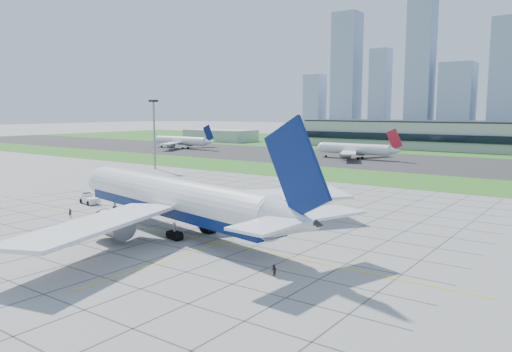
% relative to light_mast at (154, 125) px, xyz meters
% --- Properties ---
extents(ground, '(1400.00, 1400.00, 0.00)m').
position_rel_light_mast_xyz_m(ground, '(70.00, -65.00, -16.18)').
color(ground, '#999994').
rests_on(ground, ground).
extents(grass_median, '(700.00, 35.00, 0.04)m').
position_rel_light_mast_xyz_m(grass_median, '(70.00, 25.00, -16.16)').
color(grass_median, '#387421').
rests_on(grass_median, ground).
extents(asphalt_taxiway, '(700.00, 75.00, 0.04)m').
position_rel_light_mast_xyz_m(asphalt_taxiway, '(70.00, 80.00, -16.15)').
color(asphalt_taxiway, '#383838').
rests_on(asphalt_taxiway, ground).
extents(grass_far, '(700.00, 145.00, 0.04)m').
position_rel_light_mast_xyz_m(grass_far, '(70.00, 190.00, -16.16)').
color(grass_far, '#387421').
rests_on(grass_far, ground).
extents(apron_markings, '(120.00, 130.00, 0.03)m').
position_rel_light_mast_xyz_m(apron_markings, '(70.43, -53.91, -16.17)').
color(apron_markings, '#474744').
rests_on(apron_markings, ground).
extents(service_block, '(50.00, 25.00, 8.00)m').
position_rel_light_mast_xyz_m(service_block, '(-90.00, 145.00, -12.18)').
color(service_block, '#B7B7B2').
rests_on(service_block, ground).
extents(light_mast, '(2.50, 2.50, 25.60)m').
position_rel_light_mast_xyz_m(light_mast, '(0.00, 0.00, 0.00)').
color(light_mast, gray).
rests_on(light_mast, ground).
extents(airliner, '(66.60, 66.84, 21.17)m').
position_rel_light_mast_xyz_m(airliner, '(76.07, -65.16, -10.39)').
color(airliner, white).
rests_on(airliner, ground).
extents(pushback_tug, '(8.54, 3.86, 2.34)m').
position_rel_light_mast_xyz_m(pushback_tug, '(40.44, -57.89, -15.14)').
color(pushback_tug, white).
rests_on(pushback_tug, ground).
extents(crew_near, '(0.64, 0.75, 1.76)m').
position_rel_light_mast_xyz_m(crew_near, '(49.98, -69.32, -15.30)').
color(crew_near, black).
rests_on(crew_near, ground).
extents(crew_far, '(0.94, 0.83, 1.60)m').
position_rel_light_mast_xyz_m(crew_far, '(104.62, -75.49, -15.38)').
color(crew_far, black).
rests_on(crew_far, ground).
extents(distant_jet_0, '(42.61, 42.66, 14.08)m').
position_rel_light_mast_xyz_m(distant_jet_0, '(-61.63, 77.53, -11.69)').
color(distant_jet_0, white).
rests_on(distant_jet_0, ground).
extents(distant_jet_1, '(38.26, 42.66, 14.08)m').
position_rel_light_mast_xyz_m(distant_jet_1, '(44.94, 79.22, -11.70)').
color(distant_jet_1, white).
rests_on(distant_jet_1, ground).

